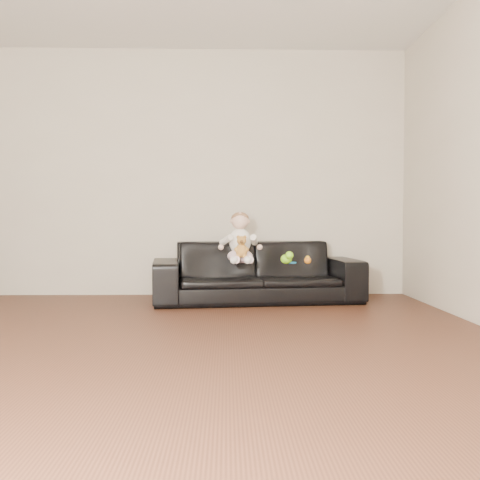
{
  "coord_description": "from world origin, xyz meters",
  "views": [
    {
      "loc": [
        0.6,
        -2.95,
        0.78
      ],
      "look_at": [
        0.73,
        2.15,
        0.6
      ],
      "focal_mm": 40.0,
      "sensor_mm": 36.0,
      "label": 1
    }
  ],
  "objects_px": {
    "baby": "(240,241)",
    "sofa": "(257,272)",
    "teddy_bear": "(242,247)",
    "toy_blue_disc": "(291,263)",
    "toy_rattle": "(308,260)",
    "toy_green": "(286,259)"
  },
  "relations": [
    {
      "from": "sofa",
      "to": "toy_blue_disc",
      "type": "bearing_deg",
      "value": -31.95
    },
    {
      "from": "sofa",
      "to": "teddy_bear",
      "type": "distance_m",
      "value": 0.39
    },
    {
      "from": "baby",
      "to": "teddy_bear",
      "type": "bearing_deg",
      "value": -98.4
    },
    {
      "from": "teddy_bear",
      "to": "toy_rattle",
      "type": "height_order",
      "value": "teddy_bear"
    },
    {
      "from": "baby",
      "to": "sofa",
      "type": "bearing_deg",
      "value": 21.48
    },
    {
      "from": "baby",
      "to": "toy_blue_disc",
      "type": "bearing_deg",
      "value": -17.47
    },
    {
      "from": "baby",
      "to": "toy_green",
      "type": "xyz_separation_m",
      "value": [
        0.43,
        -0.12,
        -0.17
      ]
    },
    {
      "from": "baby",
      "to": "teddy_bear",
      "type": "relative_size",
      "value": 2.37
    },
    {
      "from": "toy_green",
      "to": "toy_rattle",
      "type": "bearing_deg",
      "value": -5.93
    },
    {
      "from": "toy_blue_disc",
      "to": "teddy_bear",
      "type": "bearing_deg",
      "value": -167.61
    },
    {
      "from": "sofa",
      "to": "teddy_bear",
      "type": "relative_size",
      "value": 9.72
    },
    {
      "from": "toy_green",
      "to": "toy_rattle",
      "type": "xyz_separation_m",
      "value": [
        0.2,
        -0.02,
        -0.01
      ]
    },
    {
      "from": "teddy_bear",
      "to": "toy_green",
      "type": "bearing_deg",
      "value": -21.07
    },
    {
      "from": "sofa",
      "to": "toy_green",
      "type": "height_order",
      "value": "sofa"
    },
    {
      "from": "toy_blue_disc",
      "to": "baby",
      "type": "bearing_deg",
      "value": 174.79
    },
    {
      "from": "teddy_bear",
      "to": "toy_rattle",
      "type": "xyz_separation_m",
      "value": [
        0.62,
        0.01,
        -0.13
      ]
    },
    {
      "from": "toy_rattle",
      "to": "toy_blue_disc",
      "type": "relative_size",
      "value": 0.66
    },
    {
      "from": "toy_green",
      "to": "toy_rattle",
      "type": "relative_size",
      "value": 1.95
    },
    {
      "from": "baby",
      "to": "toy_green",
      "type": "distance_m",
      "value": 0.48
    },
    {
      "from": "sofa",
      "to": "toy_blue_disc",
      "type": "xyz_separation_m",
      "value": [
        0.32,
        -0.15,
        0.1
      ]
    },
    {
      "from": "sofa",
      "to": "toy_blue_disc",
      "type": "height_order",
      "value": "sofa"
    },
    {
      "from": "teddy_bear",
      "to": "sofa",
      "type": "bearing_deg",
      "value": 33.75
    }
  ]
}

